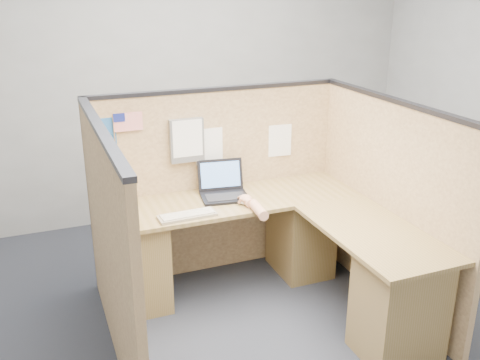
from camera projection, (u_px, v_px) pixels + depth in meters
name	position (u px, v px, depth m)	size (l,w,h in m)	color
floor	(267.00, 330.00, 3.72)	(5.00, 5.00, 0.00)	black
wall_back	(175.00, 79.00, 5.21)	(5.00, 5.00, 0.00)	gray
cubicle_partitions	(245.00, 206.00, 3.83)	(2.06, 1.83, 1.53)	olive
l_desk	(275.00, 257.00, 3.90)	(1.95, 1.75, 0.73)	brown
laptop	(222.00, 188.00, 4.11)	(0.39, 0.38, 0.26)	black
keyboard	(187.00, 215.00, 3.74)	(0.42, 0.16, 0.03)	gray
mouse	(246.00, 201.00, 3.96)	(0.11, 0.07, 0.05)	silver
hand_forearm	(254.00, 206.00, 3.83)	(0.11, 0.39, 0.08)	tan
blue_poster	(103.00, 136.00, 3.84)	(0.20, 0.00, 0.26)	#22579C
american_flag	(125.00, 124.00, 3.86)	(0.21, 0.01, 0.37)	olive
file_holder	(187.00, 140.00, 4.06)	(0.26, 0.05, 0.34)	slate
paper_left	(209.00, 146.00, 4.17)	(0.23, 0.00, 0.29)	white
paper_right	(279.00, 141.00, 4.39)	(0.21, 0.00, 0.26)	white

